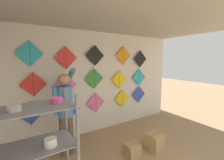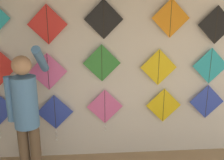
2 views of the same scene
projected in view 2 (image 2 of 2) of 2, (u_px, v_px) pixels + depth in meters
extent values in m
cube|color=silver|center=(108.00, 70.00, 3.77)|extent=(5.54, 0.06, 2.80)
cylinder|color=brown|center=(25.00, 156.00, 3.28)|extent=(0.14, 0.14, 0.86)
cylinder|color=brown|center=(36.00, 156.00, 3.27)|extent=(0.14, 0.14, 0.86)
cylinder|color=#4C7FB7|center=(25.00, 102.00, 3.07)|extent=(0.31, 0.31, 0.65)
sphere|color=tan|center=(22.00, 65.00, 2.94)|extent=(0.23, 0.23, 0.23)
cylinder|color=#4C7FB7|center=(10.00, 99.00, 3.07)|extent=(0.11, 0.11, 0.58)
cylinder|color=#4C7FB7|center=(41.00, 60.00, 3.15)|extent=(0.11, 0.53, 0.42)
sphere|color=white|center=(0.00, 133.00, 3.81)|extent=(0.04, 0.04, 0.04)
sphere|color=white|center=(0.00, 137.00, 3.83)|extent=(0.04, 0.04, 0.04)
cube|color=blue|center=(55.00, 112.00, 3.79)|extent=(0.55, 0.01, 0.55)
cylinder|color=black|center=(55.00, 112.00, 3.79)|extent=(0.01, 0.01, 0.53)
sphere|color=white|center=(56.00, 132.00, 3.87)|extent=(0.04, 0.04, 0.04)
sphere|color=white|center=(56.00, 136.00, 3.89)|extent=(0.04, 0.04, 0.04)
sphere|color=white|center=(57.00, 140.00, 3.91)|extent=(0.04, 0.04, 0.04)
cube|color=pink|center=(105.00, 107.00, 3.83)|extent=(0.55, 0.01, 0.55)
cylinder|color=black|center=(105.00, 107.00, 3.83)|extent=(0.01, 0.01, 0.53)
sphere|color=white|center=(105.00, 126.00, 3.91)|extent=(0.04, 0.04, 0.04)
sphere|color=white|center=(105.00, 130.00, 3.93)|extent=(0.04, 0.04, 0.04)
cube|color=yellow|center=(164.00, 105.00, 3.90)|extent=(0.55, 0.01, 0.55)
cylinder|color=black|center=(164.00, 105.00, 3.89)|extent=(0.01, 0.01, 0.53)
cube|color=blue|center=(207.00, 102.00, 3.93)|extent=(0.55, 0.01, 0.55)
cylinder|color=black|center=(207.00, 102.00, 3.93)|extent=(0.01, 0.01, 0.53)
cube|color=pink|center=(48.00, 72.00, 3.62)|extent=(0.55, 0.01, 0.55)
cylinder|color=black|center=(48.00, 72.00, 3.62)|extent=(0.01, 0.01, 0.53)
cube|color=#338C38|center=(102.00, 63.00, 3.64)|extent=(0.55, 0.01, 0.55)
cylinder|color=black|center=(102.00, 63.00, 3.64)|extent=(0.01, 0.01, 0.53)
cube|color=yellow|center=(159.00, 67.00, 3.72)|extent=(0.55, 0.01, 0.55)
cylinder|color=black|center=(159.00, 67.00, 3.72)|extent=(0.01, 0.01, 0.53)
cube|color=#28B2C6|center=(210.00, 66.00, 3.78)|extent=(0.55, 0.01, 0.55)
cylinder|color=black|center=(210.00, 66.00, 3.77)|extent=(0.01, 0.01, 0.53)
cube|color=red|center=(47.00, 24.00, 3.44)|extent=(0.55, 0.01, 0.55)
cylinder|color=black|center=(47.00, 24.00, 3.44)|extent=(0.01, 0.01, 0.53)
cube|color=black|center=(104.00, 19.00, 3.47)|extent=(0.55, 0.01, 0.55)
cylinder|color=black|center=(104.00, 19.00, 3.47)|extent=(0.01, 0.01, 0.53)
cube|color=orange|center=(171.00, 18.00, 3.54)|extent=(0.55, 0.01, 0.55)
cylinder|color=black|center=(171.00, 18.00, 3.54)|extent=(0.01, 0.01, 0.53)
cube|color=black|center=(216.00, 25.00, 3.61)|extent=(0.55, 0.01, 0.55)
cylinder|color=black|center=(216.00, 25.00, 3.61)|extent=(0.01, 0.01, 0.53)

